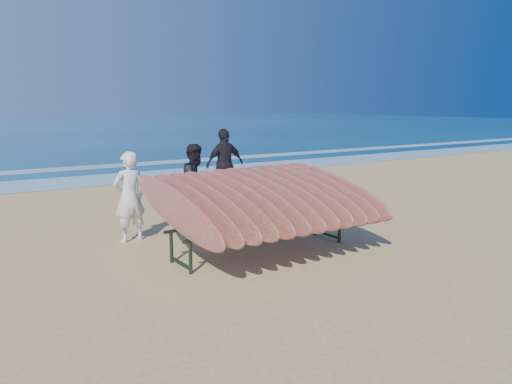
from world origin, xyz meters
TOP-DOWN VIEW (x-y plane):
  - ground at (0.00, 0.00)m, footprint 120.00×120.00m
  - foam_near at (0.00, 10.00)m, footprint 160.00×160.00m
  - foam_far at (0.00, 13.50)m, footprint 160.00×160.00m
  - surfboard_rack at (-0.15, 0.42)m, footprint 3.25×3.08m
  - person_white at (-1.75, 2.26)m, footprint 0.64×0.47m
  - person_dark_a at (-0.00, 3.13)m, footprint 0.97×0.88m
  - person_dark_b at (1.67, 4.85)m, footprint 1.08×0.47m

SIDE VIEW (x-z plane):
  - ground at x=0.00m, z-range 0.00..0.00m
  - foam_far at x=0.00m, z-range 0.01..0.01m
  - foam_near at x=0.00m, z-range 0.01..0.01m
  - person_dark_a at x=0.00m, z-range 0.00..1.63m
  - person_white at x=-1.75m, z-range 0.00..1.63m
  - surfboard_rack at x=-0.15m, z-range 0.18..1.64m
  - person_dark_b at x=1.67m, z-range 0.00..1.83m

